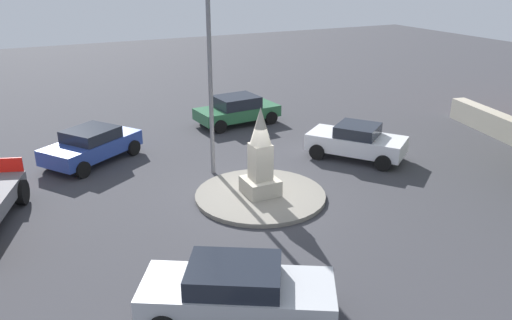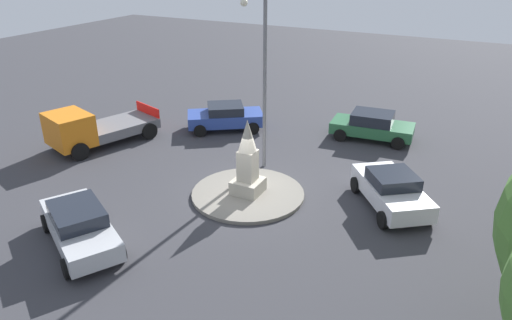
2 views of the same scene
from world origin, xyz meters
TOP-DOWN VIEW (x-y plane):
  - ground_plane at (0.00, 0.00)m, footprint 80.00×80.00m
  - traffic_island at (0.00, 0.00)m, footprint 4.50×4.50m
  - monument at (0.00, 0.00)m, footprint 1.13×1.13m
  - streetlamp at (-2.78, -0.64)m, footprint 3.81×0.28m
  - car_silver_far_side at (5.53, -3.35)m, footprint 3.58×4.56m
  - car_blue_waiting at (-6.04, -4.59)m, footprint 3.77×4.32m
  - car_white_near_island at (-1.67, 5.25)m, footprint 4.15×3.71m
  - car_green_approaching at (-8.26, 2.82)m, footprint 2.33×4.23m
  - truck_orange_passing at (-0.99, -9.22)m, footprint 5.65×3.79m

SIDE VIEW (x-z plane):
  - ground_plane at x=0.00m, z-range 0.00..0.00m
  - traffic_island at x=0.00m, z-range 0.00..0.15m
  - car_blue_waiting at x=-6.04m, z-range 0.04..1.43m
  - car_silver_far_side at x=5.53m, z-range 0.04..1.44m
  - car_white_near_island at x=-1.67m, z-range 0.02..1.46m
  - car_green_approaching at x=-8.26m, z-range 0.03..1.45m
  - truck_orange_passing at x=-0.99m, z-range -0.03..1.91m
  - monument at x=0.00m, z-range -0.10..2.97m
  - streetlamp at x=-2.78m, z-range 0.84..8.69m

